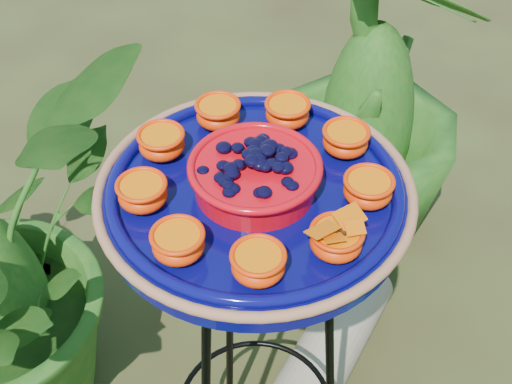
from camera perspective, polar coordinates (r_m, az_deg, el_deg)
tripod_stand at (r=1.48m, az=-0.06°, el=-11.95°), size 0.42×0.42×0.98m
feeder_dish at (r=1.15m, az=-0.07°, el=0.20°), size 0.58×0.58×0.12m
driftwood_log at (r=2.11m, az=6.14°, el=-11.88°), size 0.54×0.40×0.17m
shrub_back_right at (r=2.21m, az=9.09°, el=7.55°), size 0.82×0.82×1.07m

